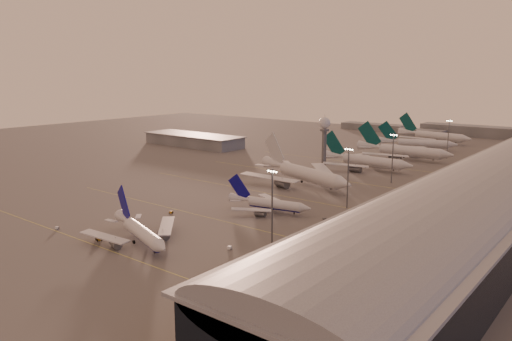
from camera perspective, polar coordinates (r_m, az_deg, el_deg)
The scene contains 25 objects.
ground at distance 199.18m, azimuth -11.72°, elevation -4.87°, with size 700.00×700.00×0.00m, color #545151.
taxiway_markings at distance 220.02m, azimuth 4.71°, elevation -3.14°, with size 180.00×185.25×0.02m.
hangar at distance 377.89m, azimuth -7.14°, elevation 3.50°, with size 82.00×27.00×8.50m.
radar_tower at distance 282.70m, azimuth 7.83°, elevation 4.30°, with size 6.40×6.40×31.10m.
mast_a at distance 156.63m, azimuth 1.85°, elevation -3.83°, with size 3.60×0.56×25.00m.
mast_b at distance 203.63m, azimuth 10.47°, elevation -0.49°, with size 3.60×0.56×25.00m.
mast_c at distance 254.66m, azimuth 15.34°, elevation 1.62°, with size 3.60×0.56×25.00m.
mast_d at distance 339.12m, azimuth 21.11°, elevation 3.56°, with size 3.60×0.56×25.00m.
distant_horizon at distance 472.40m, azimuth 20.42°, elevation 4.36°, with size 165.00×37.50×9.00m.
narrowbody_near at distance 165.60m, azimuth -13.10°, elevation -7.06°, with size 39.90×31.31×16.16m.
narrowbody_mid at distance 196.79m, azimuth 1.50°, elevation -3.97°, with size 35.74×28.26×14.09m.
widebody_white at distance 245.45m, azimuth 5.53°, elevation -0.68°, with size 64.15×50.60×23.37m.
greentail_a at distance 289.81m, azimuth 12.46°, elevation 0.85°, with size 56.58×45.68×20.55m.
greentail_b at distance 328.95m, azimuth 16.54°, elevation 1.93°, with size 63.11×50.99×22.93m.
greentail_c at distance 372.78m, azimuth 17.97°, elevation 2.81°, with size 53.20×42.31×19.94m.
greentail_d at distance 415.86m, azimuth 19.65°, elevation 3.58°, with size 60.99×48.91×22.26m.
gsv_truck_a at distance 189.22m, azimuth -21.68°, elevation -5.97°, with size 5.20×4.76×2.10m.
gsv_tug_near at distance 172.51m, azimuth -17.52°, elevation -7.50°, with size 3.38×4.44×1.12m.
gsv_catering_a at distance 156.49m, azimuth -2.98°, elevation -8.28°, with size 5.77×3.54×4.40m.
gsv_tug_mid at distance 198.06m, azimuth -9.68°, elevation -4.75°, with size 3.22×3.74×0.92m.
gsv_truck_b at distance 187.47m, azimuth 7.89°, elevation -5.42°, with size 5.57×3.48×2.12m.
gsv_truck_c at distance 244.31m, azimuth -2.66°, elevation -1.43°, with size 4.97×4.36×1.98m.
gsv_catering_b at distance 210.19m, azimuth 15.29°, elevation -3.63°, with size 4.92×2.47×3.97m.
gsv_tug_far at distance 262.90m, azimuth 8.50°, elevation -0.75°, with size 2.55×3.63×0.95m.
gsv_truck_d at distance 309.99m, azimuth 3.21°, elevation 1.27°, with size 2.06×4.99×1.98m.
Camera 1 is at (148.28, -121.41, 54.28)m, focal length 35.00 mm.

